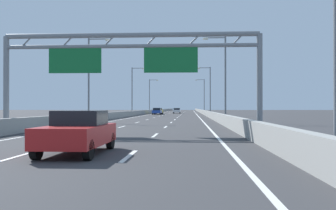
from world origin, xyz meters
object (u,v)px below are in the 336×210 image
Objects in this scene: streetlamp_right_distant at (203,94)px; red_car at (78,132)px; streetlamp_left_mid at (91,74)px; streetlamp_left_far at (133,88)px; streetlamp_right_far at (209,88)px; yellow_car at (159,111)px; streetlamp_left_distant at (150,94)px; streetlamp_right_mid at (223,73)px; blue_car at (157,111)px; white_car at (177,111)px; sign_gantry at (129,57)px.

streetlamp_right_distant is 2.26× the size of red_car.
streetlamp_left_mid is at bearing -103.41° from streetlamp_right_distant.
red_car is at bearing -94.72° from streetlamp_right_distant.
streetlamp_left_mid reaches higher than red_car.
streetlamp_left_mid is 30.04m from red_car.
streetlamp_left_far is at bearing -115.50° from streetlamp_right_distant.
streetlamp_right_far and streetlamp_right_distant have the same top height.
streetlamp_left_far is 60.68m from red_car.
streetlamp_left_far reaches higher than yellow_car.
streetlamp_right_mid is at bearing -76.59° from streetlamp_left_distant.
streetlamp_left_mid is at bearing 104.43° from red_car.
blue_car reaches higher than yellow_car.
streetlamp_right_mid is 1.00× the size of streetlamp_left_far.
streetlamp_right_distant is at bearing 90.00° from streetlamp_right_far.
streetlamp_left_distant is at bearing 115.50° from streetlamp_right_far.
blue_car is at bearing 92.90° from red_car.
streetlamp_left_far is 11.34m from blue_car.
streetlamp_left_mid is at bearing -97.70° from white_car.
streetlamp_right_mid is 30.07m from red_car.
blue_car is at bearing 93.38° from sign_gantry.
yellow_car is at bearing 93.14° from sign_gantry.
blue_car is at bearing -79.89° from streetlamp_left_distant.
yellow_car is at bearing -76.46° from streetlamp_left_distant.
sign_gantry reaches higher than yellow_car.
yellow_car is 1.03× the size of blue_car.
streetlamp_left_mid is 34.69m from streetlamp_right_far.
white_car is at bearing 105.72° from streetlamp_right_far.
sign_gantry is 1.75× the size of streetlamp_left_distant.
sign_gantry reaches higher than blue_car.
streetlamp_left_far and streetlamp_right_far have the same top height.
yellow_car is 1.06× the size of white_car.
blue_car is at bearing 139.07° from streetlamp_right_far.
streetlamp_left_mid is 64.38m from streetlamp_right_distant.
streetlamp_right_far is 2.26× the size of red_car.
red_car is at bearing -85.37° from streetlamp_left_distant.
streetlamp_right_distant is (0.00, 31.31, 0.00)m from streetlamp_right_far.
streetlamp_left_mid is at bearing 112.19° from sign_gantry.
streetlamp_right_distant is at bearing 54.67° from yellow_car.
red_car is at bearing -87.10° from blue_car.
blue_car is at bearing -116.99° from streetlamp_right_distant.
streetlamp_left_far is 27.21m from white_car.
blue_car is (-11.06, 9.59, -4.65)m from streetlamp_right_far.
streetlamp_left_mid reaches higher than sign_gantry.
red_car is at bearing -75.57° from streetlamp_left_mid.
sign_gantry reaches higher than white_car.
sign_gantry is at bearing -90.27° from white_car.
sign_gantry reaches higher than red_car.
streetlamp_right_far reaches higher than red_car.
streetlamp_left_far is at bearing -90.00° from streetlamp_left_distant.
streetlamp_right_mid is (7.58, 18.02, 0.57)m from sign_gantry.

